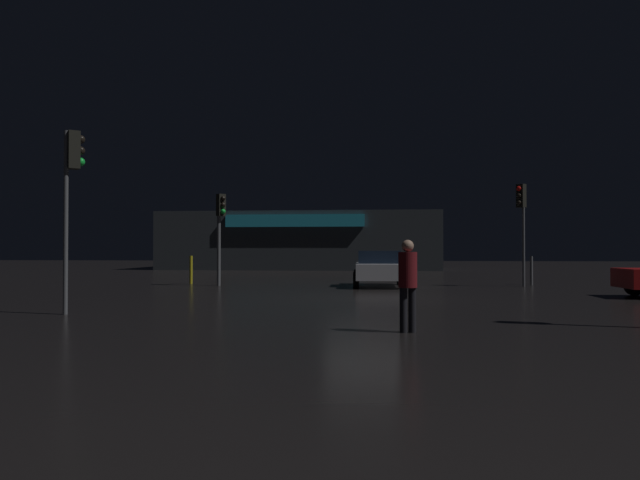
{
  "coord_description": "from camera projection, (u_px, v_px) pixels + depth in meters",
  "views": [
    {
      "loc": [
        0.51,
        -18.79,
        1.51
      ],
      "look_at": [
        -1.89,
        4.64,
        1.88
      ],
      "focal_mm": 33.76,
      "sensor_mm": 36.0,
      "label": 1
    }
  ],
  "objects": [
    {
      "name": "pedestrian",
      "position": [
        408.0,
        279.0,
        10.92
      ],
      "size": [
        0.4,
        0.4,
        1.69
      ],
      "color": "black",
      "rests_on": "ground"
    },
    {
      "name": "traffic_signal_cross_right",
      "position": [
        220.0,
        221.0,
        24.89
      ],
      "size": [
        0.43,
        0.42,
        3.8
      ],
      "color": "#595B60",
      "rests_on": "ground"
    },
    {
      "name": "car_far",
      "position": [
        379.0,
        268.0,
        24.44
      ],
      "size": [
        2.18,
        4.07,
        1.45
      ],
      "color": "#B7B7BF",
      "rests_on": "ground"
    },
    {
      "name": "store_building",
      "position": [
        303.0,
        241.0,
        47.14
      ],
      "size": [
        20.77,
        9.45,
        4.29
      ],
      "color": "#33383D",
      "rests_on": "ground"
    },
    {
      "name": "bollard_kerb_a",
      "position": [
        531.0,
        271.0,
        25.5
      ],
      "size": [
        0.12,
        0.12,
        1.22
      ],
      "primitive_type": "cylinder",
      "color": "#595B60",
      "rests_on": "ground"
    },
    {
      "name": "traffic_signal_main",
      "position": [
        522.0,
        209.0,
        24.33
      ],
      "size": [
        0.42,
        0.42,
        4.15
      ],
      "color": "#595B60",
      "rests_on": "ground"
    },
    {
      "name": "traffic_signal_cross_left",
      "position": [
        72.0,
        174.0,
        14.06
      ],
      "size": [
        0.43,
        0.41,
        4.28
      ],
      "color": "#595B60",
      "rests_on": "ground"
    },
    {
      "name": "bollard_kerb_b",
      "position": [
        191.0,
        270.0,
        26.24
      ],
      "size": [
        0.13,
        0.13,
        1.23
      ],
      "primitive_type": "cylinder",
      "color": "gold",
      "rests_on": "ground"
    },
    {
      "name": "ground_plane",
      "position": [
        365.0,
        298.0,
        18.72
      ],
      "size": [
        120.0,
        120.0,
        0.0
      ],
      "primitive_type": "plane",
      "color": "black"
    }
  ]
}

